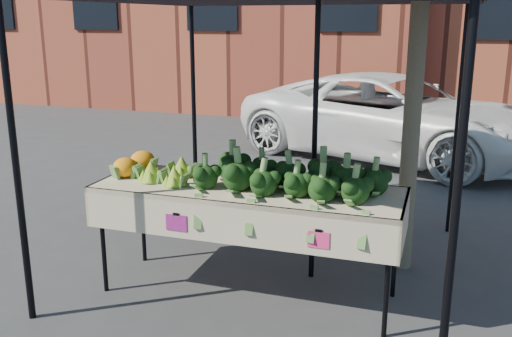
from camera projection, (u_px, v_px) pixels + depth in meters
The scene contains 8 objects.
ground at pixel (224, 288), 4.73m from camera, with size 90.00×90.00×0.00m, color #313134.
table at pixel (248, 241), 4.53m from camera, with size 2.41×0.83×0.90m.
canopy at pixel (277, 116), 4.79m from camera, with size 3.16×3.16×2.74m, color black, non-canonical shape.
broccoli_heap at pixel (289, 172), 4.30m from camera, with size 1.49×0.59×0.29m, color black.
romanesco_cluster at pixel (169, 167), 4.58m from camera, with size 0.45×0.49×0.22m, color #A6B738.
cauliflower_pair at pixel (134, 162), 4.78m from camera, with size 0.25×0.45×0.20m, color orange.
vehicle at pixel (399, 3), 8.57m from camera, with size 2.20×1.33×4.77m, color white.
street_tree at pixel (419, 20), 4.60m from camera, with size 2.19×2.19×4.31m, color #1E4C14, non-canonical shape.
Camera 1 is at (1.67, -3.99, 2.16)m, focal length 40.08 mm.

